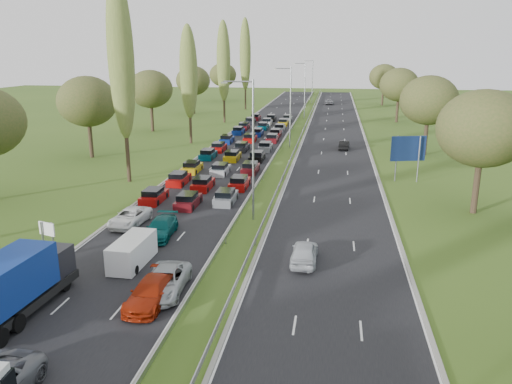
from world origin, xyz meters
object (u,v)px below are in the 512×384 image
at_px(info_sign, 47,232).
at_px(white_van_rear, 134,250).
at_px(near_car_2, 130,217).
at_px(direction_sign, 408,151).
at_px(blue_lorry, 15,284).

bearing_deg(info_sign, white_van_rear, -11.53).
relative_size(near_car_2, direction_sign, 0.95).
xyz_separation_m(blue_lorry, info_sign, (-3.70, 9.22, -0.51)).
relative_size(blue_lorry, info_sign, 4.06).
xyz_separation_m(near_car_2, direction_sign, (24.96, 18.78, 2.87)).
bearing_deg(info_sign, near_car_2, 57.62).
bearing_deg(direction_sign, info_sign, -139.22).
distance_m(near_car_2, white_van_rear, 8.29).
relative_size(blue_lorry, direction_sign, 1.64).
xyz_separation_m(near_car_2, blue_lorry, (-0.14, -15.27, 1.18)).
xyz_separation_m(blue_lorry, direction_sign, (25.10, 34.06, 1.69)).
relative_size(near_car_2, info_sign, 2.34).
bearing_deg(white_van_rear, direction_sign, 52.23).
xyz_separation_m(near_car_2, info_sign, (-3.84, -6.06, 0.67)).
relative_size(info_sign, direction_sign, 0.40).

